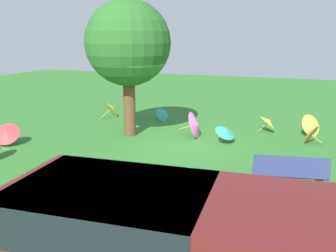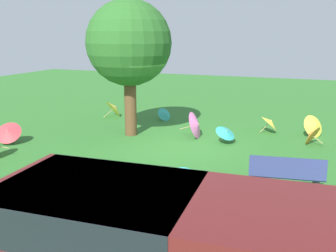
{
  "view_description": "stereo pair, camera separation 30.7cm",
  "coord_description": "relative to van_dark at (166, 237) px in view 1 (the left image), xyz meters",
  "views": [
    {
      "loc": [
        -3.66,
        11.04,
        3.48
      ],
      "look_at": [
        0.2,
        0.07,
        0.6
      ],
      "focal_mm": 40.31,
      "sensor_mm": 36.0,
      "label": 1
    },
    {
      "loc": [
        -3.95,
        10.94,
        3.48
      ],
      "look_at": [
        0.2,
        0.07,
        0.6
      ],
      "focal_mm": 40.31,
      "sensor_mm": 36.0,
      "label": 2
    }
  ],
  "objects": [
    {
      "name": "ground",
      "position": [
        2.18,
        -6.9,
        -0.91
      ],
      "size": [
        40.0,
        40.0,
        0.0
      ],
      "primitive_type": "plane",
      "color": "#2D6B28"
    },
    {
      "name": "parasol_orange_0",
      "position": [
        -1.9,
        -8.41,
        -0.58
      ],
      "size": [
        0.71,
        0.8,
        0.66
      ],
      "color": "tan",
      "rests_on": "ground"
    },
    {
      "name": "van_dark",
      "position": [
        0.0,
        0.0,
        0.0
      ],
      "size": [
        4.69,
        2.32,
        1.53
      ],
      "color": "#591919",
      "rests_on": "ground"
    },
    {
      "name": "park_bench",
      "position": [
        -1.43,
        -4.09,
        -0.45
      ],
      "size": [
        1.65,
        0.71,
        0.9
      ],
      "color": "navy",
      "rests_on": "ground"
    },
    {
      "name": "parasol_red_0",
      "position": [
        7.16,
        -5.0,
        -0.5
      ],
      "size": [
        1.0,
        0.93,
        0.75
      ],
      "color": "tan",
      "rests_on": "ground"
    },
    {
      "name": "shade_tree",
      "position": [
        3.99,
        -7.43,
        2.21
      ],
      "size": [
        2.85,
        2.85,
        4.59
      ],
      "color": "brown",
      "rests_on": "ground"
    },
    {
      "name": "parasol_teal_3",
      "position": [
        0.66,
        -7.58,
        -0.53
      ],
      "size": [
        0.88,
        0.89,
        0.61
      ],
      "color": "tan",
      "rests_on": "ground"
    },
    {
      "name": "parasol_pink_0",
      "position": [
        1.73,
        -7.86,
        -0.45
      ],
      "size": [
        0.83,
        0.94,
        0.93
      ],
      "color": "tan",
      "rests_on": "ground"
    },
    {
      "name": "parasol_yellow_0",
      "position": [
        5.96,
        -9.83,
        -0.52
      ],
      "size": [
        1.02,
        1.0,
        0.76
      ],
      "color": "tan",
      "rests_on": "ground"
    },
    {
      "name": "parasol_yellow_1",
      "position": [
        -0.52,
        -9.45,
        -0.51
      ],
      "size": [
        0.83,
        0.88,
        0.69
      ],
      "color": "tan",
      "rests_on": "ground"
    },
    {
      "name": "parasol_teal_1",
      "position": [
        3.7,
        -9.92,
        -0.65
      ],
      "size": [
        0.64,
        0.71,
        0.52
      ],
      "color": "tan",
      "rests_on": "ground"
    },
    {
      "name": "parasol_teal_0",
      "position": [
        0.75,
        -3.43,
        -0.57
      ],
      "size": [
        0.74,
        0.69,
        0.59
      ],
      "color": "tan",
      "rests_on": "ground"
    },
    {
      "name": "parasol_yellow_4",
      "position": [
        -2.0,
        -9.46,
        -0.53
      ],
      "size": [
        0.9,
        0.93,
        0.77
      ],
      "color": "tan",
      "rests_on": "ground"
    }
  ]
}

